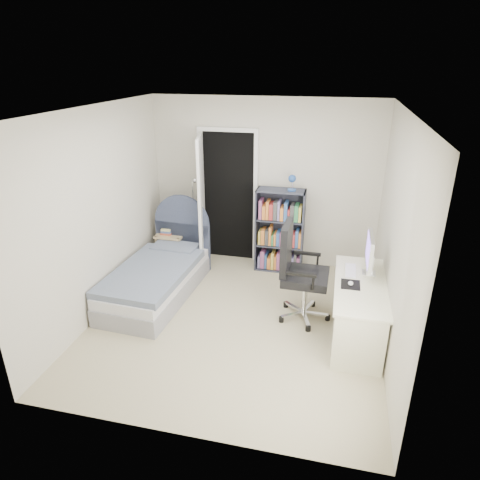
% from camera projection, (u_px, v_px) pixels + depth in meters
% --- Properties ---
extents(room_shell, '(3.50, 3.70, 2.60)m').
position_uv_depth(room_shell, '(236.00, 226.00, 4.78)').
color(room_shell, tan).
rests_on(room_shell, ground).
extents(door, '(0.92, 0.81, 2.06)m').
position_uv_depth(door, '(211.00, 199.00, 6.38)').
color(door, black).
rests_on(door, ground).
extents(bed, '(0.98, 1.92, 1.15)m').
position_uv_depth(bed, '(159.00, 276.00, 5.79)').
color(bed, gray).
rests_on(bed, ground).
extents(nightstand, '(0.42, 0.42, 0.61)m').
position_uv_depth(nightstand, '(171.00, 240.00, 6.57)').
color(nightstand, tan).
rests_on(nightstand, ground).
extents(floor_lamp, '(0.19, 0.19, 1.36)m').
position_uv_depth(floor_lamp, '(195.00, 228.00, 6.62)').
color(floor_lamp, silver).
rests_on(floor_lamp, ground).
extents(bookcase, '(0.70, 0.30, 1.49)m').
position_uv_depth(bookcase, '(280.00, 234.00, 6.34)').
color(bookcase, '#323644').
rests_on(bookcase, ground).
extents(desk, '(0.56, 1.40, 1.15)m').
position_uv_depth(desk, '(358.00, 307.00, 4.84)').
color(desk, beige).
rests_on(desk, ground).
extents(office_chair, '(0.62, 0.64, 1.22)m').
position_uv_depth(office_chair, '(298.00, 268.00, 5.10)').
color(office_chair, silver).
rests_on(office_chair, ground).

